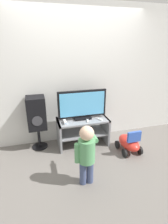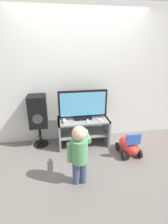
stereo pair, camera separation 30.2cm
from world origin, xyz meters
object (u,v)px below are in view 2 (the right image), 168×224
Objects in this scene: child at (79,151)px; television at (83,105)px; game_console at (65,121)px; remote_primary at (100,120)px; speaker_tower at (38,112)px; remote_secondary at (88,121)px; ride_on_toy at (129,145)px.

television is at bearing 77.80° from child.
child reaches higher than game_console.
remote_primary is 0.13× the size of speaker_tower.
child reaches higher than remote_secondary.
remote_primary is (0.30, -0.15, -0.26)m from television.
game_console is 1.19× the size of remote_primary.
remote_primary is 0.24× the size of ride_on_toy.
game_console is at bearing 160.75° from ride_on_toy.
television is 6.87× the size of remote_secondary.
remote_primary is 1.17m from speaker_tower.
remote_secondary is (0.06, -0.15, -0.26)m from television.
game_console is 0.66m from remote_primary.
television reaches higher than speaker_tower.
ride_on_toy is (1.60, -0.60, -0.51)m from speaker_tower.
child is at bearing -151.28° from ride_on_toy.
game_console is 0.29× the size of ride_on_toy.
remote_primary is at bearing -25.85° from television.
game_console reaches higher than remote_primary.
television is 1.11m from ride_on_toy.
remote_primary is 0.14× the size of child.
ride_on_toy is (0.76, -0.52, -0.63)m from television.
remote_primary is at bearing 1.32° from remote_secondary.
game_console is at bearing 98.11° from child.
remote_secondary is at bearing -67.26° from television.
child is 0.89× the size of speaker_tower.
ride_on_toy is at bearing -39.31° from remote_primary.
ride_on_toy is at bearing -34.46° from television.
remote_secondary is (0.42, -0.02, -0.02)m from game_console.
ride_on_toy is (0.69, -0.37, -0.37)m from remote_secondary.
child is 1.18m from ride_on_toy.
television is 1.71× the size of ride_on_toy.
ride_on_toy is (0.46, -0.37, -0.37)m from remote_primary.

